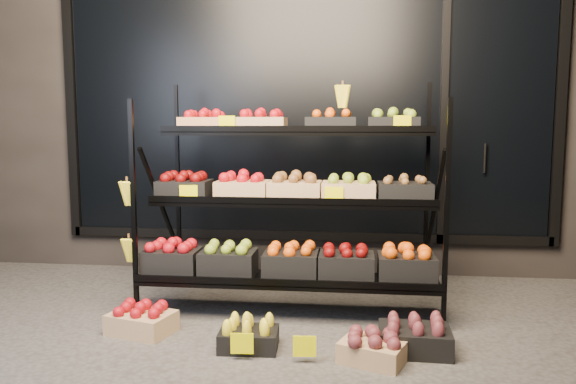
# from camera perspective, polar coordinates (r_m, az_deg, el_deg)

# --- Properties ---
(ground) EXTENTS (24.00, 24.00, 0.00)m
(ground) POSITION_cam_1_polar(r_m,az_deg,el_deg) (3.67, -0.62, -14.39)
(ground) COLOR #514F4C
(ground) RESTS_ON ground
(building) EXTENTS (6.00, 2.08, 3.50)m
(building) POSITION_cam_1_polar(r_m,az_deg,el_deg) (6.02, 2.50, 10.78)
(building) COLOR #2D2826
(building) RESTS_ON ground
(display_rack) EXTENTS (2.18, 1.02, 1.74)m
(display_rack) POSITION_cam_1_polar(r_m,az_deg,el_deg) (4.06, 0.26, -0.86)
(display_rack) COLOR black
(display_rack) RESTS_ON ground
(tag_floor_a) EXTENTS (0.13, 0.01, 0.12)m
(tag_floor_a) POSITION_cam_1_polar(r_m,az_deg,el_deg) (3.31, -4.69, -15.73)
(tag_floor_a) COLOR #E9E400
(tag_floor_a) RESTS_ON ground
(tag_floor_b) EXTENTS (0.13, 0.01, 0.12)m
(tag_floor_b) POSITION_cam_1_polar(r_m,az_deg,el_deg) (3.26, 1.69, -16.05)
(tag_floor_b) COLOR #E9E400
(tag_floor_b) RESTS_ON ground
(floor_crate_left) EXTENTS (0.45, 0.38, 0.20)m
(floor_crate_left) POSITION_cam_1_polar(r_m,az_deg,el_deg) (3.81, -14.65, -12.36)
(floor_crate_left) COLOR tan
(floor_crate_left) RESTS_ON ground
(floor_crate_midleft) EXTENTS (0.36, 0.27, 0.18)m
(floor_crate_midleft) POSITION_cam_1_polar(r_m,az_deg,el_deg) (3.46, -4.01, -14.29)
(floor_crate_midleft) COLOR black
(floor_crate_midleft) RESTS_ON ground
(floor_crate_midright) EXTENTS (0.42, 0.36, 0.18)m
(floor_crate_midright) POSITION_cam_1_polar(r_m,az_deg,el_deg) (3.31, 8.60, -15.33)
(floor_crate_midright) COLOR tan
(floor_crate_midright) RESTS_ON ground
(floor_crate_right) EXTENTS (0.43, 0.32, 0.21)m
(floor_crate_right) POSITION_cam_1_polar(r_m,az_deg,el_deg) (3.48, 12.73, -14.04)
(floor_crate_right) COLOR black
(floor_crate_right) RESTS_ON ground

